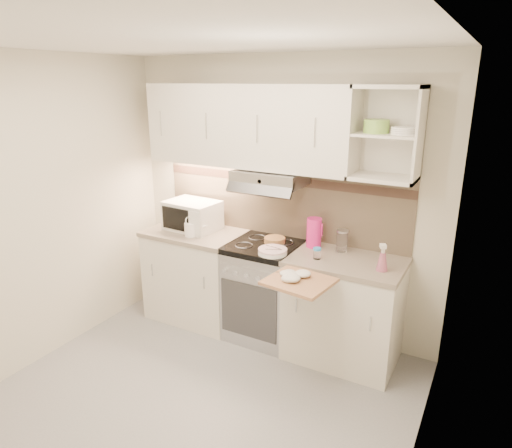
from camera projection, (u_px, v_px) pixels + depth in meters
name	position (u px, v px, depth m)	size (l,w,h in m)	color
ground	(195.00, 403.00, 3.37)	(3.00, 3.00, 0.00)	gray
room_shell	(217.00, 178.00, 3.18)	(3.04, 2.84, 2.52)	beige
base_cabinet_left	(197.00, 276.00, 4.50)	(0.90, 0.60, 0.86)	silver
worktop_left	(195.00, 233.00, 4.36)	(0.92, 0.62, 0.04)	gray
base_cabinet_right	(344.00, 311.00, 3.81)	(0.90, 0.60, 0.86)	silver
worktop_right	(347.00, 262.00, 3.68)	(0.92, 0.62, 0.04)	gray
electric_range	(264.00, 290.00, 4.15)	(0.60, 0.60, 0.90)	#B7B7BC
microwave	(192.00, 215.00, 4.38)	(0.51, 0.40, 0.28)	silver
watering_can	(191.00, 229.00, 4.20)	(0.23, 0.12, 0.19)	white
plate_stack	(273.00, 251.00, 3.78)	(0.24, 0.24, 0.05)	white
bread_loaf	(275.00, 240.00, 4.04)	(0.19, 0.19, 0.05)	#B58146
pink_pitcher	(314.00, 233.00, 3.91)	(0.14, 0.13, 0.26)	#E31F81
glass_jar	(342.00, 241.00, 3.82)	(0.10, 0.10, 0.19)	white
spice_jar	(317.00, 253.00, 3.67)	(0.06, 0.06, 0.09)	silver
spray_bottle	(383.00, 259.00, 3.43)	(0.09, 0.09, 0.23)	pink
cutting_board	(299.00, 282.00, 3.33)	(0.45, 0.41, 0.02)	tan
dish_towel	(294.00, 275.00, 3.34)	(0.24, 0.21, 0.07)	white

